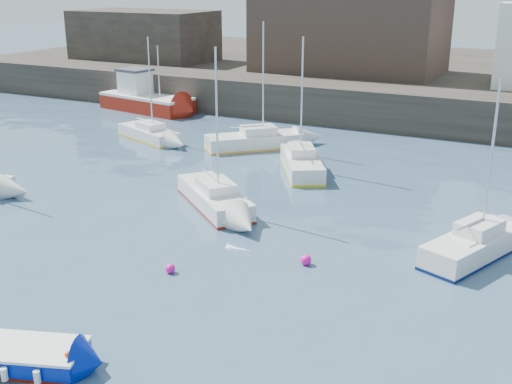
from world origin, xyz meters
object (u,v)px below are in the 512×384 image
at_px(blue_dinghy, 20,355).
at_px(sailboat_b, 215,197).
at_px(sailboat_c, 474,245).
at_px(buoy_far, 210,198).
at_px(buoy_near, 170,273).
at_px(fishing_boat, 144,98).
at_px(sailboat_e, 149,133).
at_px(sailboat_f, 302,163).
at_px(sailboat_h, 254,140).
at_px(buoy_mid, 306,265).

bearing_deg(blue_dinghy, sailboat_b, 97.22).
xyz_separation_m(blue_dinghy, sailboat_c, (10.95, 14.42, 0.15)).
relative_size(sailboat_c, buoy_far, 17.19).
xyz_separation_m(blue_dinghy, buoy_near, (0.40, 7.46, -0.42)).
height_order(fishing_boat, sailboat_b, sailboat_b).
bearing_deg(sailboat_e, sailboat_b, -41.73).
bearing_deg(sailboat_e, sailboat_c, -23.66).
xyz_separation_m(sailboat_f, sailboat_h, (-5.01, 3.64, -0.01)).
relative_size(blue_dinghy, buoy_near, 10.94).
bearing_deg(buoy_near, sailboat_e, 127.77).
bearing_deg(fishing_boat, buoy_mid, -42.92).
distance_m(sailboat_h, buoy_mid, 18.76).
xyz_separation_m(fishing_boat, sailboat_f, (19.44, -10.91, -0.55)).
distance_m(sailboat_b, sailboat_h, 11.86).
bearing_deg(buoy_mid, sailboat_b, 147.58).
bearing_deg(sailboat_e, buoy_near, -52.23).
bearing_deg(buoy_near, blue_dinghy, -93.07).
height_order(sailboat_b, buoy_mid, sailboat_b).
xyz_separation_m(sailboat_b, sailboat_e, (-11.30, 10.08, -0.05)).
distance_m(buoy_near, buoy_far, 9.04).
xyz_separation_m(buoy_near, buoy_far, (-3.18, 8.46, 0.00)).
distance_m(sailboat_f, buoy_near, 15.20).
height_order(fishing_boat, sailboat_c, sailboat_c).
bearing_deg(sailboat_e, buoy_mid, -38.49).
distance_m(sailboat_b, buoy_mid, 8.11).
bearing_deg(sailboat_c, blue_dinghy, -127.20).
bearing_deg(buoy_far, sailboat_f, 69.88).
height_order(sailboat_e, sailboat_f, sailboat_f).
bearing_deg(sailboat_c, fishing_boat, 148.08).
bearing_deg(sailboat_f, buoy_mid, -66.45).
bearing_deg(buoy_near, sailboat_f, 92.70).
bearing_deg(buoy_mid, blue_dinghy, -115.00).
distance_m(sailboat_c, sailboat_f, 13.94).
height_order(fishing_boat, buoy_mid, fishing_boat).
relative_size(fishing_boat, sailboat_b, 1.12).
bearing_deg(sailboat_b, buoy_far, 131.59).
height_order(sailboat_e, sailboat_h, sailboat_h).
relative_size(sailboat_b, buoy_mid, 17.93).
bearing_deg(sailboat_e, fishing_boat, 127.53).
bearing_deg(sailboat_c, sailboat_h, 143.94).
distance_m(fishing_boat, buoy_near, 32.99).
relative_size(fishing_boat, buoy_near, 23.08).
bearing_deg(buoy_mid, fishing_boat, 137.08).
bearing_deg(sailboat_b, sailboat_e, 138.27).
xyz_separation_m(sailboat_b, buoy_near, (2.29, -7.46, -0.53)).
relative_size(sailboat_e, buoy_mid, 16.13).
relative_size(blue_dinghy, buoy_far, 9.93).
relative_size(blue_dinghy, sailboat_e, 0.59).
distance_m(fishing_boat, sailboat_c, 36.18).
bearing_deg(sailboat_h, blue_dinghy, -78.53).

